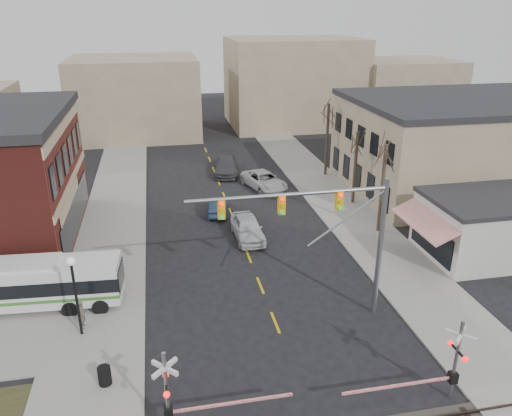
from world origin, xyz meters
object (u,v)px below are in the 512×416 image
at_px(transit_bus, 21,284).
at_px(pedestrian_far, 73,284).
at_px(trash_bin, 105,376).
at_px(traffic_signal_mast, 331,223).
at_px(car_b, 218,206).
at_px(car_c, 264,181).
at_px(car_a, 248,228).
at_px(car_d, 226,166).
at_px(street_lamp, 74,281).
at_px(pedestrian_near, 82,314).
at_px(rr_crossing_west, 178,394).
at_px(rr_crossing_east, 447,362).

height_order(transit_bus, pedestrian_far, transit_bus).
height_order(trash_bin, pedestrian_far, pedestrian_far).
distance_m(traffic_signal_mast, car_b, 17.41).
xyz_separation_m(car_b, car_c, (5.06, 5.20, 0.12)).
relative_size(car_a, car_d, 0.88).
xyz_separation_m(car_d, pedestrian_far, (-12.19, -21.89, 0.22)).
height_order(street_lamp, trash_bin, street_lamp).
bearing_deg(transit_bus, pedestrian_far, 8.27).
distance_m(trash_bin, pedestrian_near, 4.93).
bearing_deg(rr_crossing_west, transit_bus, 127.13).
height_order(car_d, pedestrian_far, pedestrian_far).
bearing_deg(car_b, transit_bus, 52.54).
distance_m(car_c, pedestrian_far, 22.48).
xyz_separation_m(traffic_signal_mast, car_b, (-3.90, 16.18, -5.09)).
relative_size(car_b, pedestrian_far, 2.19).
bearing_deg(rr_crossing_west, trash_bin, 133.54).
relative_size(car_c, car_d, 1.00).
bearing_deg(pedestrian_near, car_c, -37.01).
height_order(rr_crossing_east, car_b, rr_crossing_east).
bearing_deg(car_b, rr_crossing_east, 115.97).
bearing_deg(street_lamp, car_d, 66.00).
bearing_deg(car_a, car_d, 86.31).
bearing_deg(transit_bus, car_b, 43.22).
bearing_deg(car_a, transit_bus, -155.96).
distance_m(street_lamp, car_a, 14.86).
distance_m(rr_crossing_west, rr_crossing_east, 11.39).
height_order(rr_crossing_east, street_lamp, street_lamp).
bearing_deg(rr_crossing_east, car_b, 106.64).
bearing_deg(pedestrian_far, car_c, -11.18).
height_order(traffic_signal_mast, pedestrian_near, traffic_signal_mast).
relative_size(car_d, pedestrian_far, 3.07).
relative_size(transit_bus, car_b, 2.74).
bearing_deg(pedestrian_near, traffic_signal_mast, -98.27).
xyz_separation_m(street_lamp, car_a, (10.72, 9.99, -2.49)).
xyz_separation_m(transit_bus, car_a, (14.17, 6.68, -0.76)).
xyz_separation_m(traffic_signal_mast, car_d, (-1.70, 26.58, -4.94)).
xyz_separation_m(transit_bus, street_lamp, (3.45, -3.31, 1.72)).
bearing_deg(car_b, car_c, -124.92).
bearing_deg(trash_bin, pedestrian_near, 107.28).
xyz_separation_m(rr_crossing_west, street_lamp, (-4.71, 7.47, 1.37)).
relative_size(rr_crossing_east, trash_bin, 6.25).
relative_size(trash_bin, pedestrian_near, 0.54).
bearing_deg(street_lamp, rr_crossing_east, -26.06).
distance_m(traffic_signal_mast, pedestrian_near, 14.00).
height_order(rr_crossing_east, car_a, rr_crossing_east).
bearing_deg(traffic_signal_mast, rr_crossing_west, -142.32).
relative_size(traffic_signal_mast, car_d, 1.83).
distance_m(car_a, car_b, 5.42).
bearing_deg(pedestrian_near, trash_bin, -164.07).
bearing_deg(rr_crossing_east, pedestrian_near, 152.18).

